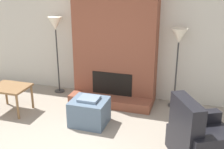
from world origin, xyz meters
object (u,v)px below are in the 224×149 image
(ottoman, at_px, (89,111))
(floor_lamp_left, at_px, (55,27))
(floor_lamp_right, at_px, (179,40))
(side_table, at_px, (10,90))
(armchair, at_px, (200,141))

(ottoman, distance_m, floor_lamp_left, 2.08)
(ottoman, relative_size, floor_lamp_right, 0.40)
(ottoman, height_order, side_table, side_table)
(armchair, xyz_separation_m, side_table, (-3.51, 0.49, 0.17))
(side_table, bearing_deg, ottoman, -0.23)
(ottoman, bearing_deg, armchair, -14.25)
(floor_lamp_left, relative_size, floor_lamp_right, 1.07)
(armchair, bearing_deg, floor_lamp_right, -11.10)
(ottoman, bearing_deg, floor_lamp_right, 40.52)
(floor_lamp_left, height_order, floor_lamp_right, floor_lamp_left)
(side_table, height_order, floor_lamp_right, floor_lamp_right)
(side_table, distance_m, floor_lamp_right, 3.34)
(armchair, distance_m, floor_lamp_right, 2.05)
(armchair, height_order, floor_lamp_left, floor_lamp_left)
(floor_lamp_left, xyz_separation_m, floor_lamp_right, (2.57, 0.00, -0.10))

